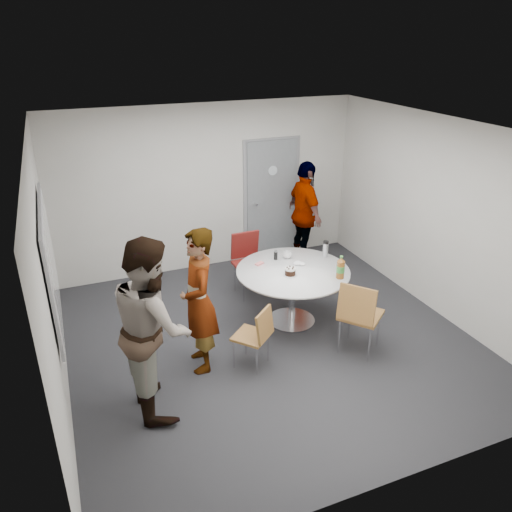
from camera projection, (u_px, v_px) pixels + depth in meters
name	position (u px, v px, depth m)	size (l,w,h in m)	color
floor	(270.00, 339.00, 6.54)	(5.00, 5.00, 0.00)	#242528
ceiling	(272.00, 130.00, 5.42)	(5.00, 5.00, 0.00)	silver
wall_back	(209.00, 188.00, 8.09)	(5.00, 5.00, 0.00)	#B4B2AA
wall_left	(48.00, 280.00, 5.12)	(5.00, 5.00, 0.00)	#B4B2AA
wall_right	(438.00, 217.00, 6.84)	(5.00, 5.00, 0.00)	#B4B2AA
wall_front	(400.00, 361.00, 3.87)	(5.00, 5.00, 0.00)	#B4B2AA
door	(271.00, 200.00, 8.58)	(1.02, 0.17, 2.12)	slate
whiteboard	(50.00, 263.00, 5.26)	(0.04, 1.90, 1.25)	gray
table	(295.00, 277.00, 6.67)	(1.51, 1.51, 1.10)	white
chair_near_left	(257.00, 332.00, 5.82)	(0.54, 0.55, 0.79)	olive
chair_near_right	(359.00, 311.00, 6.00)	(0.69, 0.68, 0.99)	olive
chair_far	(248.00, 257.00, 7.49)	(0.46, 0.50, 0.95)	#5F1513
person_main	(199.00, 301.00, 5.68)	(0.64, 0.42, 1.75)	#A5C6EA
person_left	(152.00, 326.00, 5.04)	(0.94, 0.73, 1.93)	white
person_right	(305.00, 214.00, 8.32)	(1.04, 0.43, 1.78)	black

